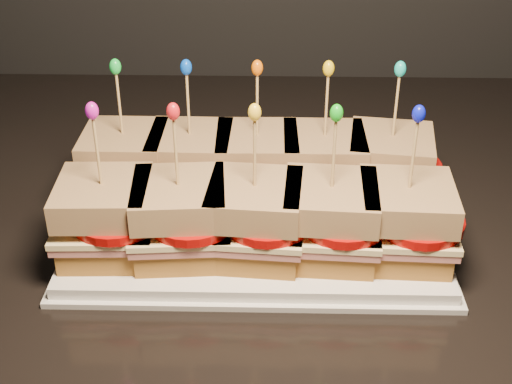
{
  "coord_description": "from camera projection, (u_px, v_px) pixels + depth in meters",
  "views": [
    {
      "loc": [
        0.14,
        0.91,
        1.32
      ],
      "look_at": [
        0.12,
        1.54,
        0.94
      ],
      "focal_mm": 50.0,
      "sensor_mm": 36.0,
      "label": 1
    }
  ],
  "objects": [
    {
      "name": "platter",
      "position": [
        256.0,
        229.0,
        0.76
      ],
      "size": [
        0.38,
        0.24,
        0.02
      ],
      "primitive_type": "cube",
      "color": "white",
      "rests_on": "granite_slab"
    },
    {
      "name": "platter_rim",
      "position": [
        256.0,
        234.0,
        0.76
      ],
      "size": [
        0.39,
        0.25,
        0.01
      ],
      "primitive_type": "cube",
      "color": "white",
      "rests_on": "granite_slab"
    },
    {
      "name": "sandwich_0_bread_bot",
      "position": [
        128.0,
        185.0,
        0.79
      ],
      "size": [
        0.09,
        0.09,
        0.02
      ],
      "primitive_type": "cube",
      "rotation": [
        0.0,
        0.0,
        -0.01
      ],
      "color": "brown",
      "rests_on": "platter"
    },
    {
      "name": "sandwich_0_ham",
      "position": [
        127.0,
        173.0,
        0.79
      ],
      "size": [
        0.09,
        0.09,
        0.01
      ],
      "primitive_type": "cube",
      "rotation": [
        0.0,
        0.0,
        -0.01
      ],
      "color": "#B95657",
      "rests_on": "sandwich_0_bread_bot"
    },
    {
      "name": "sandwich_0_cheese",
      "position": [
        126.0,
        167.0,
        0.78
      ],
      "size": [
        0.1,
        0.09,
        0.01
      ],
      "primitive_type": "cube",
      "rotation": [
        0.0,
        0.0,
        -0.01
      ],
      "color": "#F8E39F",
      "rests_on": "sandwich_0_ham"
    },
    {
      "name": "sandwich_0_tomato",
      "position": [
        135.0,
        164.0,
        0.77
      ],
      "size": [
        0.09,
        0.09,
        0.01
      ],
      "primitive_type": "cylinder",
      "color": "#AC0906",
      "rests_on": "sandwich_0_cheese"
    },
    {
      "name": "sandwich_0_bread_top",
      "position": [
        124.0,
        145.0,
        0.77
      ],
      "size": [
        0.09,
        0.09,
        0.03
      ],
      "primitive_type": "cube",
      "rotation": [
        0.0,
        0.0,
        -0.01
      ],
      "color": "#4D260A",
      "rests_on": "sandwich_0_tomato"
    },
    {
      "name": "sandwich_0_pick",
      "position": [
        120.0,
        107.0,
        0.75
      ],
      "size": [
        0.0,
        0.0,
        0.09
      ],
      "primitive_type": "cylinder",
      "color": "tan",
      "rests_on": "sandwich_0_bread_top"
    },
    {
      "name": "sandwich_0_frill",
      "position": [
        115.0,
        67.0,
        0.72
      ],
      "size": [
        0.01,
        0.01,
        0.02
      ],
      "primitive_type": "ellipsoid",
      "color": "green",
      "rests_on": "sandwich_0_pick"
    },
    {
      "name": "sandwich_1_bread_bot",
      "position": [
        192.0,
        186.0,
        0.79
      ],
      "size": [
        0.09,
        0.09,
        0.02
      ],
      "primitive_type": "cube",
      "rotation": [
        0.0,
        0.0,
        -0.02
      ],
      "color": "brown",
      "rests_on": "platter"
    },
    {
      "name": "sandwich_1_ham",
      "position": [
        192.0,
        173.0,
        0.79
      ],
      "size": [
        0.1,
        0.09,
        0.01
      ],
      "primitive_type": "cube",
      "rotation": [
        0.0,
        0.0,
        -0.02
      ],
      "color": "#B95657",
      "rests_on": "sandwich_1_bread_bot"
    },
    {
      "name": "sandwich_1_cheese",
      "position": [
        191.0,
        168.0,
        0.78
      ],
      "size": [
        0.1,
        0.09,
        0.01
      ],
      "primitive_type": "cube",
      "rotation": [
        0.0,
        0.0,
        -0.02
      ],
      "color": "#F8E39F",
      "rests_on": "sandwich_1_ham"
    },
    {
      "name": "sandwich_1_tomato",
      "position": [
        202.0,
        165.0,
        0.77
      ],
      "size": [
        0.09,
        0.09,
        0.01
      ],
      "primitive_type": "cylinder",
      "color": "#AC0906",
      "rests_on": "sandwich_1_cheese"
    },
    {
      "name": "sandwich_1_bread_top",
      "position": [
        190.0,
        146.0,
        0.77
      ],
      "size": [
        0.09,
        0.09,
        0.03
      ],
      "primitive_type": "cube",
      "rotation": [
        0.0,
        0.0,
        -0.02
      ],
      "color": "#4D260A",
      "rests_on": "sandwich_1_tomato"
    },
    {
      "name": "sandwich_1_pick",
      "position": [
        188.0,
        108.0,
        0.74
      ],
      "size": [
        0.0,
        0.0,
        0.09
      ],
      "primitive_type": "cylinder",
      "color": "tan",
      "rests_on": "sandwich_1_bread_top"
    },
    {
      "name": "sandwich_1_frill",
      "position": [
        186.0,
        67.0,
        0.72
      ],
      "size": [
        0.01,
        0.01,
        0.02
      ],
      "primitive_type": "ellipsoid",
      "color": "blue",
      "rests_on": "sandwich_1_pick"
    },
    {
      "name": "sandwich_2_bread_bot",
      "position": [
        257.0,
        186.0,
        0.79
      ],
      "size": [
        0.09,
        0.09,
        0.02
      ],
      "primitive_type": "cube",
      "rotation": [
        0.0,
        0.0,
        0.02
      ],
      "color": "brown",
      "rests_on": "platter"
    },
    {
      "name": "sandwich_2_ham",
      "position": [
        257.0,
        174.0,
        0.78
      ],
      "size": [
        0.1,
        0.09,
        0.01
      ],
      "primitive_type": "cube",
      "rotation": [
        0.0,
        0.0,
        0.02
      ],
      "color": "#B95657",
      "rests_on": "sandwich_2_bread_bot"
    },
    {
      "name": "sandwich_2_cheese",
      "position": [
        257.0,
        169.0,
        0.78
      ],
      "size": [
        0.1,
        0.09,
        0.01
      ],
      "primitive_type": "cube",
      "rotation": [
        0.0,
        0.0,
        0.02
      ],
      "color": "#F8E39F",
      "rests_on": "sandwich_2_ham"
    },
    {
      "name": "sandwich_2_tomato",
      "position": [
        268.0,
        165.0,
        0.77
      ],
      "size": [
        0.09,
        0.09,
        0.01
      ],
      "primitive_type": "cylinder",
      "color": "#AC0906",
      "rests_on": "sandwich_2_cheese"
    },
    {
      "name": "sandwich_2_bread_top",
      "position": [
        257.0,
        147.0,
        0.77
      ],
      "size": [
        0.09,
        0.09,
        0.03
      ],
      "primitive_type": "cube",
      "rotation": [
        0.0,
        0.0,
        0.02
      ],
      "color": "#4D260A",
      "rests_on": "sandwich_2_tomato"
    },
    {
      "name": "sandwich_2_pick",
      "position": [
        257.0,
        109.0,
        0.74
      ],
      "size": [
        0.0,
        0.0,
        0.09
      ],
      "primitive_type": "cylinder",
      "color": "tan",
      "rests_on": "sandwich_2_bread_top"
    },
    {
      "name": "sandwich_2_frill",
      "position": [
        257.0,
        68.0,
        0.72
      ],
      "size": [
        0.01,
        0.01,
        0.02
      ],
      "primitive_type": "ellipsoid",
      "color": "#E66205",
      "rests_on": "sandwich_2_pick"
    },
    {
      "name": "sandwich_3_bread_bot",
      "position": [
        322.0,
        187.0,
        0.79
      ],
      "size": [
        0.09,
        0.09,
        0.02
      ],
      "primitive_type": "cube",
      "rotation": [
        0.0,
        0.0,
        -0.0
      ],
      "color": "brown",
      "rests_on": "platter"
    },
    {
      "name": "sandwich_3_ham",
      "position": [
        323.0,
        175.0,
        0.78
      ],
      "size": [
        0.09,
        0.09,
        0.01
      ],
      "primitive_type": "cube",
      "rotation": [
        0.0,
        0.0,
        -0.0
      ],
      "color": "#B95657",
      "rests_on": "sandwich_3_bread_bot"
    },
    {
      "name": "sandwich_3_cheese",
      "position": [
        323.0,
        169.0,
        0.78
      ],
      "size": [
        0.1,
        0.09,
        0.01
      ],
      "primitive_type": "cube",
      "rotation": [
        0.0,
        0.0,
        -0.0
      ],
      "color": "#F8E39F",
      "rests_on": "sandwich_3_ham"
    },
    {
      "name": "sandwich_3_tomato",
      "position": [
        335.0,
        166.0,
        0.77
      ],
      "size": [
        0.09,
        0.09,
        0.01
      ],
      "primitive_type": "cylinder",
      "color": "#AC0906",
      "rests_on": "sandwich_3_cheese"
    },
    {
      "name": "sandwich_3_bread_top",
      "position": [
        324.0,
        147.0,
        0.76
      ],
      "size": [
        0.09,
        0.09,
        0.03
      ],
      "primitive_type": "cube",
      "rotation": [
        0.0,
        0.0,
        -0.0
      ],
      "color": "#4D260A",
      "rests_on": "sandwich_3_tomato"
    },
    {
      "name": "sandwich_3_pick",
      "position": [
        326.0,
        109.0,
        0.74
      ],
      "size": [
        0.0,
        0.0,
        0.09
      ],
      "primitive_type": "cylinder",
      "color": "tan",
      "rests_on": "sandwich_3_bread_top"
    },
    {
      "name": "sandwich_3_frill",
      "position": [
        329.0,
        68.0,
        0.72
      ],
      "size": [
        0.01,
        0.01,
        0.02
      ],
      "primitive_type": "ellipsoid",
      "color": "yellow",
      "rests_on": "sandwich_3_pick"
    },
    {
      "name": "sandwich_4_bread_bot",
      "position": [
        387.0,
        188.0,
        0.79
      ],
      "size": [
        0.1,
        0.1,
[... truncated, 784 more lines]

